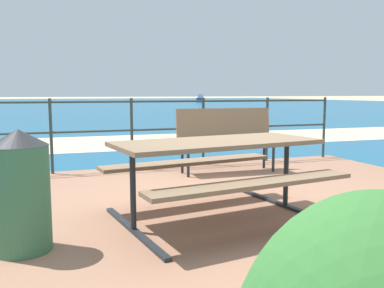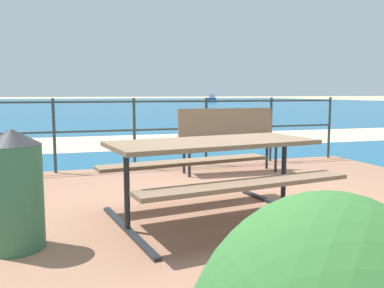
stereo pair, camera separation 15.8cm
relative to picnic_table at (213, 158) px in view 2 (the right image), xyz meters
The scene contains 9 objects.
ground_plane 0.81m from the picnic_table, 45.89° to the left, with size 240.00×240.00×0.00m, color tan.
patio_paving 0.78m from the picnic_table, 45.89° to the left, with size 6.40×5.20×0.06m, color #996B51.
sea_water 40.36m from the picnic_table, 89.52° to the left, with size 90.00×90.00×0.01m, color #145B84.
beach_strip 6.81m from the picnic_table, 87.12° to the left, with size 54.00×3.20×0.01m, color beige.
picnic_table is the anchor object (origin of this frame).
park_bench 2.37m from the picnic_table, 63.92° to the left, with size 1.51×0.47×0.95m.
railing_fence 2.83m from the picnic_table, 83.06° to the left, with size 5.94×0.04×1.10m.
trash_bin 1.70m from the picnic_table, behind, with size 0.43×0.43×0.92m.
boat_near 54.03m from the picnic_table, 69.62° to the left, with size 2.68×5.00×1.03m.
Camera 2 is at (-1.67, -3.89, 1.24)m, focal length 38.70 mm.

